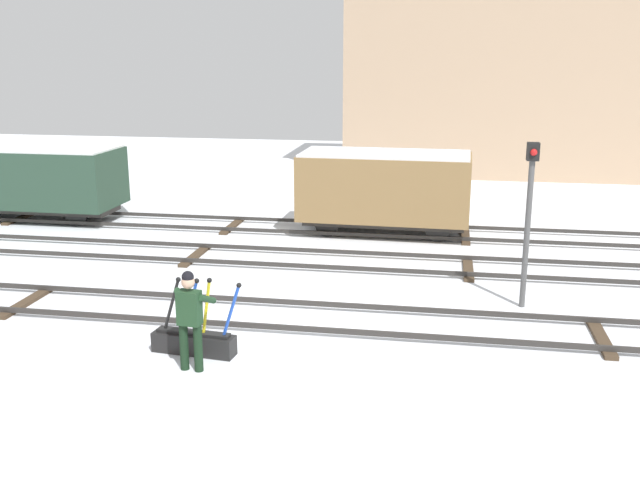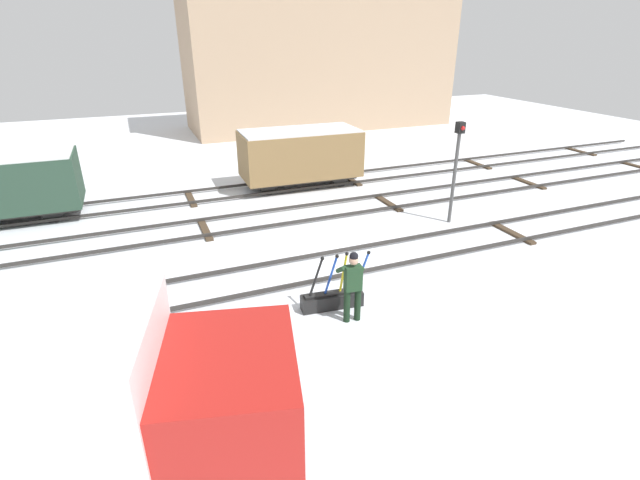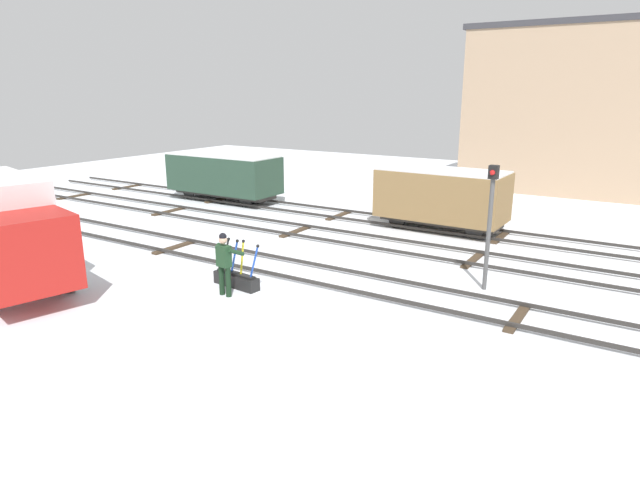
# 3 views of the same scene
# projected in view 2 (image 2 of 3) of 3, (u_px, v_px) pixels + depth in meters

# --- Properties ---
(ground_plane) EXTENTS (60.00, 60.00, 0.00)m
(ground_plane) POSITION_uv_depth(u_px,v_px,m) (352.00, 264.00, 13.46)
(ground_plane) COLOR silver
(track_main_line) EXTENTS (44.00, 1.94, 0.18)m
(track_main_line) POSITION_uv_depth(u_px,v_px,m) (352.00, 261.00, 13.41)
(track_main_line) COLOR #2D2B28
(track_main_line) RESTS_ON ground_plane
(track_siding_near) EXTENTS (44.00, 1.94, 0.18)m
(track_siding_near) POSITION_uv_depth(u_px,v_px,m) (303.00, 213.00, 16.88)
(track_siding_near) COLOR #2D2B28
(track_siding_near) RESTS_ON ground_plane
(track_siding_far) EXTENTS (44.00, 1.94, 0.18)m
(track_siding_far) POSITION_uv_depth(u_px,v_px,m) (275.00, 187.00, 19.73)
(track_siding_far) COLOR #2D2B28
(track_siding_far) RESTS_ON ground_plane
(switch_lever_frame) EXTENTS (1.71, 0.52, 1.44)m
(switch_lever_frame) POSITION_uv_depth(u_px,v_px,m) (332.00, 298.00, 11.27)
(switch_lever_frame) COLOR black
(switch_lever_frame) RESTS_ON ground_plane
(rail_worker) EXTENTS (0.59, 0.65, 1.75)m
(rail_worker) POSITION_uv_depth(u_px,v_px,m) (353.00, 282.00, 10.47)
(rail_worker) COLOR black
(rail_worker) RESTS_ON ground_plane
(delivery_truck) EXTENTS (6.26, 3.54, 3.07)m
(delivery_truck) POSITION_uv_depth(u_px,v_px,m) (51.00, 418.00, 5.88)
(delivery_truck) COLOR #B21E19
(delivery_truck) RESTS_ON ground_plane
(signal_post) EXTENTS (0.24, 0.32, 3.47)m
(signal_post) POSITION_uv_depth(u_px,v_px,m) (456.00, 162.00, 15.53)
(signal_post) COLOR #4C4C4C
(signal_post) RESTS_ON ground_plane
(apartment_building) EXTENTS (17.95, 6.19, 8.81)m
(apartment_building) POSITION_uv_depth(u_px,v_px,m) (320.00, 59.00, 31.35)
(apartment_building) COLOR tan
(apartment_building) RESTS_ON ground_plane
(freight_car_mid_siding) EXTENTS (4.96, 2.41, 2.42)m
(freight_car_mid_siding) POSITION_uv_depth(u_px,v_px,m) (300.00, 155.00, 19.59)
(freight_car_mid_siding) COLOR #2D2B28
(freight_car_mid_siding) RESTS_ON ground_plane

